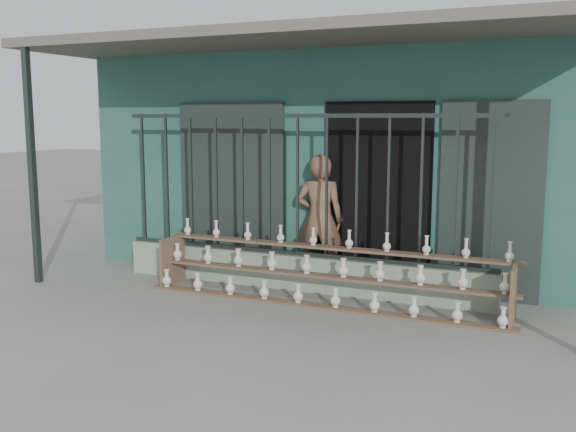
% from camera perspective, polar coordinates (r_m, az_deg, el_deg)
% --- Properties ---
extents(ground, '(60.00, 60.00, 0.00)m').
position_cam_1_polar(ground, '(7.22, -3.21, -8.98)').
color(ground, slate).
extents(workshop_building, '(7.40, 6.60, 3.21)m').
position_cam_1_polar(workshop_building, '(10.84, 6.88, 5.62)').
color(workshop_building, '#29574A').
rests_on(workshop_building, ground).
extents(parapet_wall, '(5.00, 0.20, 0.45)m').
position_cam_1_polar(parapet_wall, '(8.30, 0.83, -5.01)').
color(parapet_wall, gray).
rests_on(parapet_wall, ground).
extents(security_fence, '(5.00, 0.04, 1.80)m').
position_cam_1_polar(security_fence, '(8.10, 0.85, 2.73)').
color(security_fence, '#283330').
rests_on(security_fence, parapet_wall).
extents(shelf_rack, '(4.50, 0.68, 0.85)m').
position_cam_1_polar(shelf_rack, '(7.71, 3.21, -5.08)').
color(shelf_rack, brown).
rests_on(shelf_rack, ground).
extents(elderly_woman, '(0.69, 0.52, 1.73)m').
position_cam_1_polar(elderly_woman, '(8.44, 2.83, -0.34)').
color(elderly_woman, brown).
rests_on(elderly_woman, ground).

